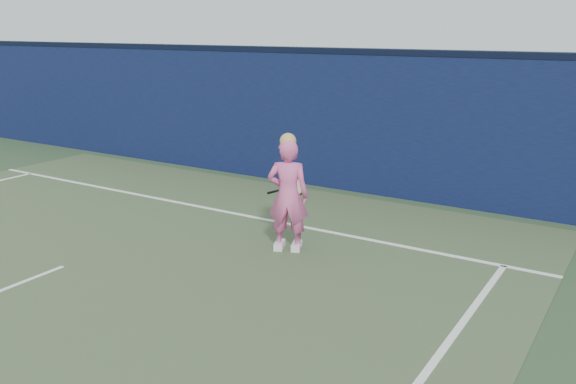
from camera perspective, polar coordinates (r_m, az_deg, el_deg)
The scene contains 4 objects.
backstop_wall at distance 12.07m, azimuth 0.08°, elevation 7.00°, with size 24.00×0.40×2.50m, color #0C1236.
wall_cap at distance 11.95m, azimuth 0.08°, elevation 13.19°, with size 24.00×0.42×0.10m, color black.
player at distance 8.23m, azimuth 0.00°, elevation -0.26°, with size 0.66×0.56×1.63m.
racket at distance 8.66m, azimuth 0.46°, elevation 0.43°, with size 0.52×0.28×0.30m.
Camera 1 is at (6.29, -3.65, 2.99)m, focal length 38.00 mm.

